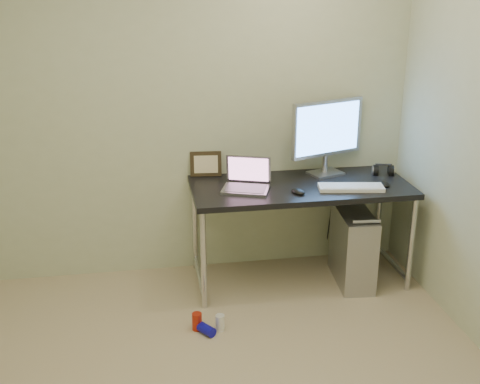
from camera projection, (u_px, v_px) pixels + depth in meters
The scene contains 16 objects.
wall_back at pixel (171, 110), 4.29m from camera, with size 3.50×0.02×2.50m, color beige.
desk at pixel (300, 195), 4.31m from camera, with size 1.56×0.68×0.75m.
tower_computer at pixel (353, 247), 4.42m from camera, with size 0.27×0.54×0.58m.
cable_a at pixel (331, 212), 4.73m from camera, with size 0.01×0.01×0.70m, color black.
cable_b at pixel (343, 215), 4.73m from camera, with size 0.01×0.01×0.72m, color black.
can_red at pixel (197, 321), 3.87m from camera, with size 0.06×0.06×0.12m, color #AC220F.
can_white at pixel (220, 323), 3.86m from camera, with size 0.06×0.06×0.11m, color white.
can_blue at pixel (207, 330), 3.83m from camera, with size 0.06×0.06×0.12m, color #100DB0.
laptop at pixel (247, 181), 4.19m from camera, with size 0.38×0.35×0.22m.
monitor at pixel (327, 131), 4.40m from camera, with size 0.58×0.25×0.56m.
keyboard at pixel (351, 187), 4.19m from camera, with size 0.45×0.15×0.03m, color white.
mouse_right at pixel (384, 183), 4.26m from camera, with size 0.07×0.11×0.04m, color black.
mouse_left at pixel (298, 190), 4.11m from camera, with size 0.07×0.12×0.04m, color black.
headphones at pixel (383, 171), 4.49m from camera, with size 0.17×0.10×0.10m.
picture_frame at pixel (206, 164), 4.44m from camera, with size 0.23×0.03×0.18m, color black.
webcam at pixel (240, 164), 4.48m from camera, with size 0.04×0.04×0.11m.
Camera 1 is at (-0.22, -2.51, 2.17)m, focal length 45.00 mm.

